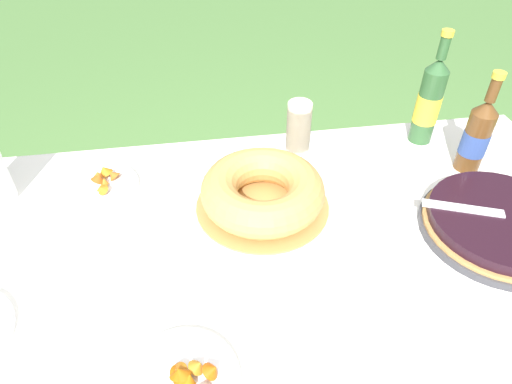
# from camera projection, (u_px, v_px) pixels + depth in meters

# --- Properties ---
(garden_table) EXTENTS (1.72, 1.01, 0.78)m
(garden_table) POSITION_uv_depth(u_px,v_px,m) (286.00, 274.00, 1.12)
(garden_table) COLOR brown
(garden_table) RESTS_ON ground_plane
(tablecloth) EXTENTS (1.73, 1.02, 0.10)m
(tablecloth) POSITION_uv_depth(u_px,v_px,m) (287.00, 258.00, 1.08)
(tablecloth) COLOR white
(tablecloth) RESTS_ON garden_table
(berry_tart) EXTENTS (0.38, 0.38, 0.06)m
(berry_tart) POSITION_uv_depth(u_px,v_px,m) (500.00, 224.00, 1.11)
(berry_tart) COLOR #38383D
(berry_tart) RESTS_ON tablecloth
(bundt_cake) EXTENTS (0.35, 0.35, 0.10)m
(bundt_cake) POSITION_uv_depth(u_px,v_px,m) (263.00, 192.00, 1.17)
(bundt_cake) COLOR #B78447
(bundt_cake) RESTS_ON tablecloth
(cup_stack) EXTENTS (0.07, 0.07, 0.16)m
(cup_stack) POSITION_uv_depth(u_px,v_px,m) (299.00, 128.00, 1.34)
(cup_stack) COLOR beige
(cup_stack) RESTS_ON tablecloth
(cider_bottle_green) EXTENTS (0.07, 0.07, 0.35)m
(cider_bottle_green) POSITION_uv_depth(u_px,v_px,m) (429.00, 101.00, 1.36)
(cider_bottle_green) COLOR #2D562D
(cider_bottle_green) RESTS_ON tablecloth
(cider_bottle_amber) EXTENTS (0.07, 0.07, 0.30)m
(cider_bottle_amber) POSITION_uv_depth(u_px,v_px,m) (477.00, 135.00, 1.26)
(cider_bottle_amber) COLOR brown
(cider_bottle_amber) RESTS_ON tablecloth
(snack_plate_left) EXTENTS (0.22, 0.22, 0.06)m
(snack_plate_left) POSITION_uv_depth(u_px,v_px,m) (183.00, 379.00, 0.82)
(snack_plate_left) COLOR white
(snack_plate_left) RESTS_ON tablecloth
(snack_plate_right) EXTENTS (0.21, 0.21, 0.06)m
(snack_plate_right) POSITION_uv_depth(u_px,v_px,m) (101.00, 184.00, 1.25)
(snack_plate_right) COLOR white
(snack_plate_right) RESTS_ON tablecloth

